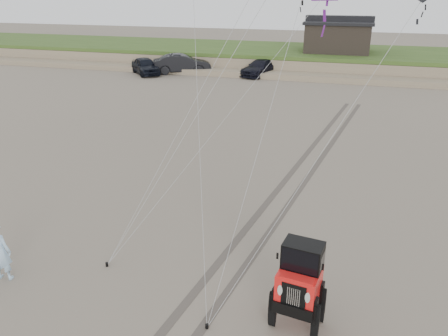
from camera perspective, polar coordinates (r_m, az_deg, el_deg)
The scene contains 10 objects.
ground at distance 11.89m, azimuth -7.30°, elevation -16.77°, with size 160.00×160.00×0.00m, color #6B6054.
dune_ridge at distance 46.49m, azimuth 11.91°, elevation 13.72°, with size 160.00×14.25×1.73m.
cabin at distance 45.58m, azimuth 14.69°, elevation 16.38°, with size 6.40×5.40×3.35m.
truck_a at distance 42.50m, azimuth -10.22°, elevation 12.99°, with size 1.82×4.51×1.54m, color black.
truck_b at distance 42.57m, azimuth -5.52°, elevation 13.41°, with size 1.88×5.39×1.78m, color black.
truck_c at distance 41.34m, azimuth 4.82°, elevation 12.93°, with size 2.02×4.96×1.44m, color black.
jeep at distance 10.74m, azimuth 9.67°, elevation -15.98°, with size 2.00×4.65×1.73m, color red, non-canonical shape.
stake_main at distance 13.41m, azimuth -15.05°, elevation -12.06°, with size 0.08×0.08×0.12m, color black.
stake_aux at distance 11.01m, azimuth -2.25°, elevation -19.97°, with size 0.08×0.08×0.12m, color black.
tire_tracks at distance 18.08m, azimuth 8.81°, elevation -2.30°, with size 5.22×29.74×0.01m.
Camera 1 is at (4.01, -8.33, 7.48)m, focal length 35.00 mm.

